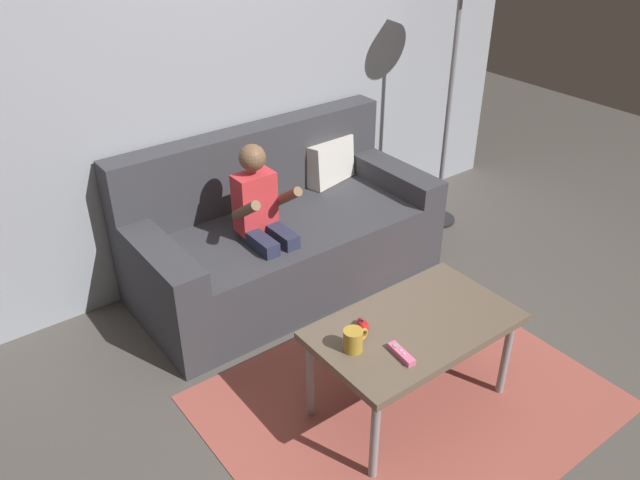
# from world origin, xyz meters

# --- Properties ---
(ground_plane) EXTENTS (8.84, 8.84, 0.00)m
(ground_plane) POSITION_xyz_m (0.00, 0.00, 0.00)
(ground_plane) COLOR #4C4742
(wall_back) EXTENTS (4.42, 0.05, 2.50)m
(wall_back) POSITION_xyz_m (0.00, 1.76, 1.25)
(wall_back) COLOR #999EA8
(wall_back) RESTS_ON ground
(couch) EXTENTS (1.72, 0.80, 0.86)m
(couch) POSITION_xyz_m (0.12, 1.37, 0.30)
(couch) COLOR #38383D
(couch) RESTS_ON ground
(person_seated_on_couch) EXTENTS (0.30, 0.36, 0.93)m
(person_seated_on_couch) POSITION_xyz_m (-0.10, 1.19, 0.54)
(person_seated_on_couch) COLOR #282D47
(person_seated_on_couch) RESTS_ON ground
(coffee_table) EXTENTS (0.88, 0.52, 0.45)m
(coffee_table) POSITION_xyz_m (-0.00, 0.19, 0.41)
(coffee_table) COLOR brown
(coffee_table) RESTS_ON ground
(area_rug) EXTENTS (1.71, 1.36, 0.01)m
(area_rug) POSITION_xyz_m (-0.00, 0.19, 0.00)
(area_rug) COLOR #9E4C42
(area_rug) RESTS_ON ground
(game_remote_pink_near_edge) EXTENTS (0.05, 0.14, 0.03)m
(game_remote_pink_near_edge) POSITION_xyz_m (-0.19, 0.07, 0.47)
(game_remote_pink_near_edge) COLOR pink
(game_remote_pink_near_edge) RESTS_ON coffee_table
(nunchuk_red) EXTENTS (0.08, 0.10, 0.05)m
(nunchuk_red) POSITION_xyz_m (-0.20, 0.29, 0.47)
(nunchuk_red) COLOR red
(nunchuk_red) RESTS_ON coffee_table
(coffee_mug) EXTENTS (0.12, 0.08, 0.09)m
(coffee_mug) POSITION_xyz_m (-0.31, 0.22, 0.50)
(coffee_mug) COLOR #B78C2D
(coffee_mug) RESTS_ON coffee_table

